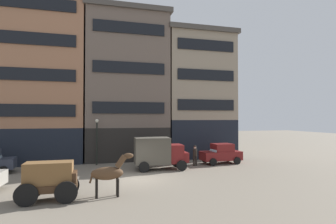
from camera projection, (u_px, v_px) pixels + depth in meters
name	position (u px, v px, depth m)	size (l,w,h in m)	color
ground_plane	(137.00, 180.00, 18.52)	(120.00, 120.00, 0.00)	slate
building_far_left	(42.00, 77.00, 26.30)	(8.52, 5.94, 16.39)	black
building_center_left	(126.00, 85.00, 28.40)	(8.61, 5.94, 15.24)	black
building_center_right	(197.00, 94.00, 30.40)	(7.80, 5.94, 13.75)	black
cargo_wagon	(50.00, 178.00, 13.76)	(2.91, 1.51, 1.98)	#3D2819
draft_horse	(109.00, 173.00, 14.52)	(2.34, 0.61, 2.30)	#513823
delivery_truck_near	(159.00, 152.00, 22.14)	(4.44, 2.33, 2.62)	maroon
sedan_dark	(221.00, 154.00, 25.04)	(3.75, 1.97, 1.83)	maroon
pedestrian_officer	(195.00, 155.00, 23.86)	(0.51, 0.51, 1.79)	black
streetlamp_curbside	(97.00, 135.00, 24.39)	(0.32, 0.32, 4.12)	black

